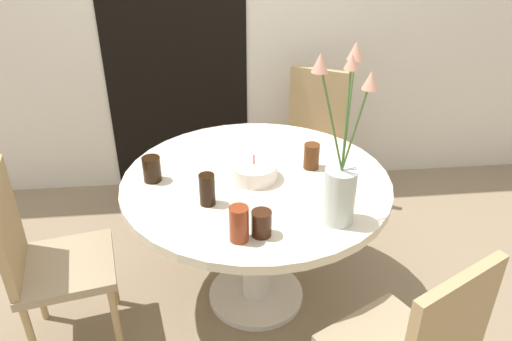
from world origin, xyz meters
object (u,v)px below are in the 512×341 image
object	(u,v)px
drink_glass_1	(262,223)
drink_glass_2	(207,190)
drink_glass_0	(239,224)
chair_right_flank	(42,255)
chair_near_front	(313,136)
flower_vase	(341,173)
birthday_cake	(254,172)
drink_glass_3	(152,169)
drink_glass_4	(312,156)
side_plate	(243,155)

from	to	relation	value
drink_glass_1	drink_glass_2	xyz separation A→B (m)	(-0.20, 0.23, 0.02)
drink_glass_0	drink_glass_2	distance (m)	0.28
chair_right_flank	drink_glass_2	world-z (taller)	chair_right_flank
chair_right_flank	drink_glass_0	world-z (taller)	chair_right_flank
chair_near_front	drink_glass_1	bearing A→B (deg)	-82.41
drink_glass_0	drink_glass_2	size ratio (longest dim) A/B	1.03
flower_vase	drink_glass_0	world-z (taller)	flower_vase
flower_vase	chair_near_front	bearing A→B (deg)	82.28
chair_right_flank	birthday_cake	xyz separation A→B (m)	(0.91, 0.19, 0.24)
birthday_cake	drink_glass_3	bearing A→B (deg)	175.56
chair_near_front	drink_glass_4	bearing A→B (deg)	-75.15
side_plate	drink_glass_1	size ratio (longest dim) A/B	1.88
drink_glass_2	side_plate	bearing A→B (deg)	66.07
birthday_cake	drink_glass_0	size ratio (longest dim) A/B	1.50
birthday_cake	side_plate	distance (m)	0.23
drink_glass_2	drink_glass_3	distance (m)	0.32
chair_near_front	drink_glass_3	bearing A→B (deg)	-110.37
side_plate	drink_glass_1	distance (m)	0.64
side_plate	drink_glass_0	size ratio (longest dim) A/B	1.37
drink_glass_0	flower_vase	bearing A→B (deg)	12.45
side_plate	drink_glass_2	xyz separation A→B (m)	(-0.18, -0.40, 0.06)
drink_glass_4	drink_glass_0	bearing A→B (deg)	-126.09
chair_near_front	side_plate	world-z (taller)	chair_near_front
chair_near_front	drink_glass_4	size ratio (longest dim) A/B	7.53
drink_glass_0	drink_glass_2	world-z (taller)	drink_glass_0
birthday_cake	drink_glass_4	world-z (taller)	same
chair_near_front	flower_vase	world-z (taller)	flower_vase
birthday_cake	chair_near_front	bearing A→B (deg)	61.62
chair_right_flank	drink_glass_0	size ratio (longest dim) A/B	6.42
drink_glass_2	birthday_cake	bearing A→B (deg)	40.83
chair_near_front	side_plate	size ratio (longest dim) A/B	4.70
birthday_cake	side_plate	size ratio (longest dim) A/B	1.10
flower_vase	drink_glass_4	bearing A→B (deg)	92.28
drink_glass_4	flower_vase	bearing A→B (deg)	-87.72
chair_near_front	side_plate	xyz separation A→B (m)	(-0.48, -0.61, 0.21)
chair_right_flank	side_plate	bearing A→B (deg)	-76.79
side_plate	drink_glass_1	world-z (taller)	drink_glass_1
drink_glass_0	drink_glass_1	size ratio (longest dim) A/B	1.38
drink_glass_3	chair_right_flank	bearing A→B (deg)	-154.49
chair_near_front	drink_glass_4	world-z (taller)	chair_near_front
drink_glass_0	drink_glass_1	bearing A→B (deg)	14.06
flower_vase	drink_glass_0	size ratio (longest dim) A/B	4.82
drink_glass_2	drink_glass_3	size ratio (longest dim) A/B	1.20
flower_vase	drink_glass_0	distance (m)	0.42
flower_vase	drink_glass_0	bearing A→B (deg)	-167.55
chair_near_front	drink_glass_2	world-z (taller)	chair_near_front
drink_glass_0	drink_glass_3	distance (m)	0.58
chair_right_flank	drink_glass_3	world-z (taller)	chair_right_flank
chair_near_front	side_plate	bearing A→B (deg)	-100.17
drink_glass_0	drink_glass_1	distance (m)	0.09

